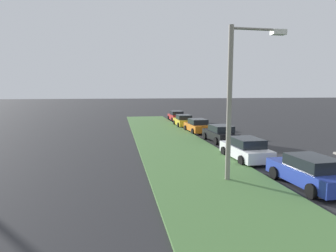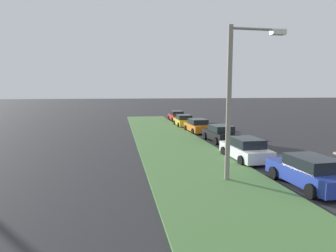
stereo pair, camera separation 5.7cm
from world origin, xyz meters
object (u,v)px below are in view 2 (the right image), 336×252
at_px(parked_car_white, 245,149).
at_px(parked_car_red, 177,116).
at_px(parked_car_orange, 197,126).
at_px(streetlight, 236,92).
at_px(parked_car_black, 220,134).
at_px(parked_car_yellow, 184,121).
at_px(parked_car_blue, 309,172).

height_order(parked_car_white, parked_car_red, same).
bearing_deg(parked_car_orange, parked_car_red, -3.10).
relative_size(parked_car_red, streetlight, 0.58).
relative_size(parked_car_black, parked_car_yellow, 1.01).
distance_m(parked_car_white, parked_car_black, 6.63).
bearing_deg(parked_car_white, parked_car_orange, -2.66).
height_order(parked_car_white, streetlight, streetlight).
relative_size(parked_car_blue, parked_car_black, 1.00).
xyz_separation_m(parked_car_blue, parked_car_yellow, (22.82, 0.68, 0.00)).
relative_size(parked_car_orange, streetlight, 0.58).
height_order(parked_car_red, streetlight, streetlight).
height_order(parked_car_blue, parked_car_black, same).
xyz_separation_m(parked_car_orange, parked_car_yellow, (5.32, 0.28, 0.00)).
bearing_deg(parked_car_yellow, streetlight, 174.09).
distance_m(parked_car_blue, parked_car_yellow, 22.83).
bearing_deg(parked_car_red, parked_car_blue, 179.92).
bearing_deg(parked_car_black, parked_car_blue, 177.15).
bearing_deg(streetlight, parked_car_yellow, -6.48).
distance_m(parked_car_black, parked_car_red, 17.45).
distance_m(parked_car_white, parked_car_red, 24.04).
bearing_deg(parked_car_orange, parked_car_blue, 179.05).
relative_size(parked_car_blue, parked_car_white, 1.01).
distance_m(parked_car_black, parked_car_yellow, 10.96).
bearing_deg(parked_car_yellow, parked_car_blue, -177.73).
xyz_separation_m(parked_car_yellow, parked_car_red, (6.52, -0.45, 0.00)).
bearing_deg(parked_car_orange, parked_car_black, -177.36).
relative_size(parked_car_black, parked_car_red, 1.01).
bearing_deg(parked_car_white, parked_car_black, -7.86).
bearing_deg(parked_car_black, parked_car_yellow, 1.48).
bearing_deg(parked_car_white, parked_car_blue, -174.33).
distance_m(parked_car_orange, parked_car_yellow, 5.33).
distance_m(parked_car_blue, parked_car_black, 11.89).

